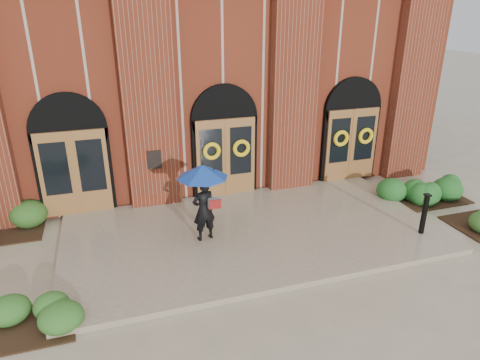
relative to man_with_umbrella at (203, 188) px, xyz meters
name	(u,v)px	position (x,y,z in m)	size (l,w,h in m)	color
ground	(254,237)	(1.34, -0.08, -1.60)	(90.00, 90.00, 0.00)	tan
landing	(252,232)	(1.34, 0.07, -1.53)	(10.00, 5.30, 0.15)	tan
church_building	(186,66)	(1.34, 8.71, 1.90)	(16.20, 12.53, 7.00)	#612414
man_with_umbrella	(203,188)	(0.00, 0.00, 0.00)	(1.53, 1.53, 2.07)	black
metal_post	(424,213)	(5.64, -1.48, -0.85)	(0.16, 0.16, 1.14)	black
hedge_wall_right	(424,192)	(7.28, 0.42, -1.25)	(2.72, 1.09, 0.70)	#1D541E
hedge_front_left	(34,316)	(-3.91, -2.08, -1.36)	(1.37, 1.18, 0.49)	#2A581E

